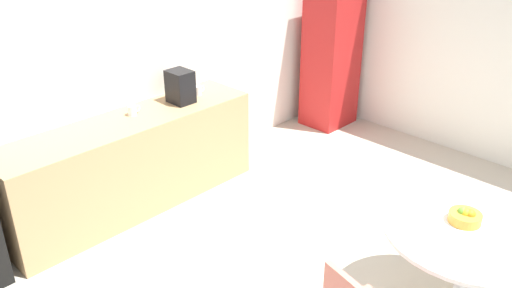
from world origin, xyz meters
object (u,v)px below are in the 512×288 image
at_px(mug_green, 198,90).
at_px(coffee_maker, 180,87).
at_px(fruit_bowl, 465,216).
at_px(mug_white, 132,110).
at_px(round_table, 469,244).
at_px(locker_cabinet, 331,58).

bearing_deg(mug_green, coffee_maker, -172.57).
height_order(fruit_bowl, mug_white, mug_white).
relative_size(round_table, fruit_bowl, 5.37).
height_order(round_table, coffee_maker, coffee_maker).
xyz_separation_m(mug_green, coffee_maker, (-0.24, -0.03, 0.11)).
relative_size(locker_cabinet, mug_green, 13.41).
height_order(locker_cabinet, mug_white, locker_cabinet).
bearing_deg(coffee_maker, mug_white, 173.36).
bearing_deg(mug_white, fruit_bowl, -76.10).
bearing_deg(mug_white, coffee_maker, -6.64).
relative_size(round_table, mug_green, 9.18).
xyz_separation_m(fruit_bowl, coffee_maker, (-0.20, 2.82, 0.26)).
distance_m(mug_green, coffee_maker, 0.27).
bearing_deg(fruit_bowl, mug_green, 89.04).
xyz_separation_m(round_table, fruit_bowl, (0.04, 0.07, 0.17)).
xyz_separation_m(round_table, mug_white, (-0.68, 2.95, 0.32)).
bearing_deg(locker_cabinet, fruit_bowl, -127.55).
bearing_deg(round_table, fruit_bowl, 62.66).
bearing_deg(locker_cabinet, mug_white, 176.73).
distance_m(fruit_bowl, mug_green, 2.86).
xyz_separation_m(mug_white, mug_green, (0.76, -0.03, 0.00)).
relative_size(locker_cabinet, coffee_maker, 5.41).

